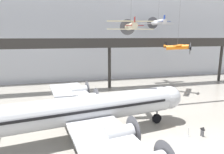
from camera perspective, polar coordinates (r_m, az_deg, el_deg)
ground_plane at (r=22.76m, az=16.62°, el=-20.04°), size 260.00×260.00×0.00m
hangar_back_wall at (r=54.89m, az=-3.22°, el=12.76°), size 140.00×3.00×25.78m
mezzanine_walkway at (r=44.25m, az=-0.45°, el=8.84°), size 110.00×3.20×11.34m
airliner_silver_main at (r=23.45m, az=-9.52°, el=-9.46°), size 28.84×33.01×9.56m
suspended_plane_cream_biplane at (r=27.67m, az=5.36°, el=14.30°), size 6.38×5.23×8.29m
suspended_plane_orange_highwing at (r=43.48m, az=18.21°, el=8.16°), size 5.59×5.76×11.88m
suspended_plane_white_twin at (r=51.44m, az=13.06°, el=14.98°), size 8.35×6.79×6.67m
stanchion_barrier at (r=26.43m, az=20.96°, el=-14.85°), size 0.36×0.36×1.08m
info_sign_pedestal at (r=26.96m, az=24.38°, el=-14.29°), size 0.21×0.78×1.24m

